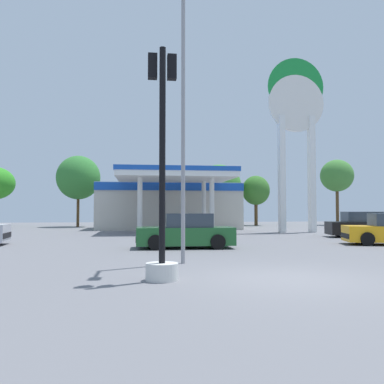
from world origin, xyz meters
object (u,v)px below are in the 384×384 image
(car_2, at_px, (364,226))
(corner_streetlamp, at_px, (184,101))
(tree_3, at_px, (219,185))
(tree_4, at_px, (256,191))
(car_1, at_px, (185,232))
(traffic_signal_0, at_px, (162,201))
(tree_2, at_px, (156,187))
(station_pole_sign, at_px, (296,121))
(tree_5, at_px, (337,176))
(tree_1, at_px, (78,178))

(car_2, height_order, corner_streetlamp, corner_streetlamp)
(tree_3, distance_m, tree_4, 3.95)
(car_1, distance_m, corner_streetlamp, 6.49)
(traffic_signal_0, bearing_deg, tree_2, 88.03)
(car_1, bearing_deg, station_pole_sign, 49.99)
(tree_2, distance_m, tree_5, 19.16)
(tree_5, xyz_separation_m, corner_streetlamp, (-19.33, -28.95, -0.45))
(station_pole_sign, distance_m, tree_1, 20.66)
(traffic_signal_0, height_order, tree_2, traffic_signal_0)
(station_pole_sign, bearing_deg, car_1, -130.01)
(tree_3, bearing_deg, tree_2, -169.49)
(tree_5, distance_m, corner_streetlamp, 34.82)
(car_1, distance_m, car_2, 12.17)
(car_1, bearing_deg, tree_5, 51.98)
(tree_3, height_order, tree_5, tree_5)
(traffic_signal_0, relative_size, tree_2, 1.01)
(tree_2, xyz_separation_m, tree_3, (6.36, 1.18, 0.37))
(tree_1, bearing_deg, tree_2, -0.25)
(car_1, xyz_separation_m, tree_3, (6.02, 23.71, 3.47))
(car_1, xyz_separation_m, tree_2, (-0.33, 22.54, 3.10))
(car_2, relative_size, tree_4, 0.85)
(tree_2, bearing_deg, tree_4, 7.95)
(tree_1, relative_size, corner_streetlamp, 0.83)
(tree_2, height_order, tree_4, tree_2)
(car_1, height_order, tree_1, tree_1)
(car_2, distance_m, tree_3, 19.26)
(traffic_signal_0, xyz_separation_m, tree_4, (11.30, 31.55, 1.81))
(car_1, relative_size, tree_3, 0.65)
(car_2, height_order, tree_4, tree_4)
(car_1, height_order, tree_3, tree_3)
(station_pole_sign, relative_size, car_1, 3.11)
(tree_1, bearing_deg, car_2, -42.85)
(station_pole_sign, bearing_deg, tree_3, 103.37)
(station_pole_sign, distance_m, tree_4, 13.86)
(station_pole_sign, xyz_separation_m, tree_3, (-3.06, 12.89, -3.76))
(traffic_signal_0, relative_size, corner_streetlamp, 0.65)
(car_2, xyz_separation_m, tree_5, (7.82, 18.55, 4.51))
(tree_1, distance_m, tree_4, 17.62)
(tree_5, height_order, corner_streetlamp, corner_streetlamp)
(tree_3, bearing_deg, tree_1, -175.19)
(car_2, xyz_separation_m, corner_streetlamp, (-11.51, -10.40, 4.06))
(car_2, relative_size, tree_1, 0.65)
(tree_1, distance_m, tree_2, 7.32)
(car_1, distance_m, tree_2, 22.75)
(tree_2, height_order, tree_5, tree_5)
(tree_5, bearing_deg, tree_3, -178.94)
(tree_1, relative_size, tree_3, 1.08)
(traffic_signal_0, relative_size, tree_3, 0.85)
(station_pole_sign, xyz_separation_m, traffic_signal_0, (-10.46, -18.41, -6.12))
(tree_1, relative_size, tree_2, 1.29)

